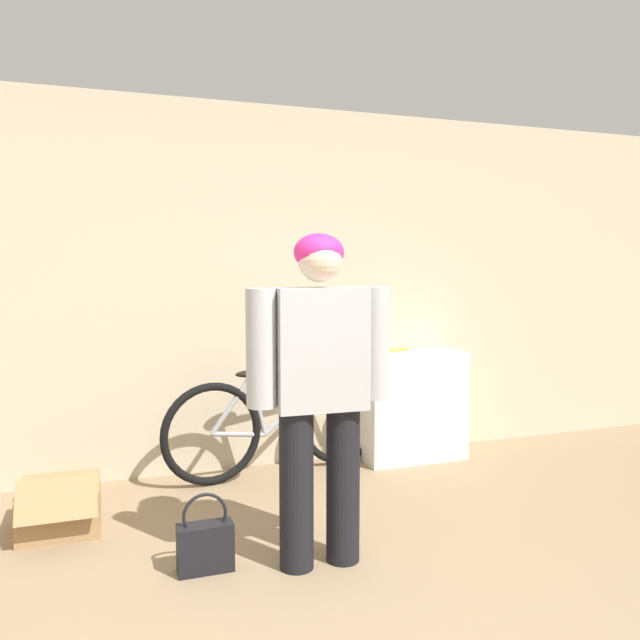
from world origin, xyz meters
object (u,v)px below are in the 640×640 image
(bicycle, at_px, (280,423))
(cardboard_box, at_px, (60,506))
(banana, at_px, (393,350))
(handbag, at_px, (205,544))
(person, at_px, (320,379))

(bicycle, relative_size, cardboard_box, 3.23)
(banana, distance_m, handbag, 2.19)
(banana, bearing_deg, bicycle, -175.79)
(person, xyz_separation_m, cardboard_box, (-1.24, 0.86, -0.79))
(bicycle, bearing_deg, cardboard_box, -168.80)
(person, bearing_deg, banana, 55.48)
(handbag, height_order, cardboard_box, handbag)
(person, relative_size, banana, 5.69)
(handbag, distance_m, cardboard_box, 1.02)
(bicycle, xyz_separation_m, handbag, (-0.72, -1.24, -0.23))
(bicycle, distance_m, cardboard_box, 1.51)
(banana, relative_size, cardboard_box, 0.55)
(banana, bearing_deg, person, -127.11)
(person, distance_m, banana, 1.78)
(person, xyz_separation_m, banana, (1.07, 1.41, -0.09))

